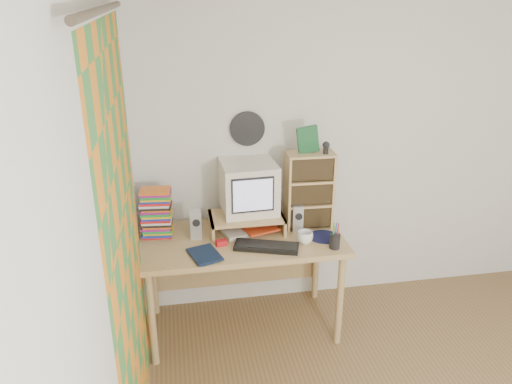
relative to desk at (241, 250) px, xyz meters
name	(u,v)px	position (x,y,z in m)	size (l,w,h in m)	color
back_wall	(368,146)	(1.03, 0.31, 0.63)	(3.50, 3.50, 0.00)	silver
left_wall	(107,301)	(-0.72, -1.44, 0.63)	(3.50, 3.50, 0.00)	silver
curtain	(128,260)	(-0.68, -0.96, 0.53)	(2.20, 2.20, 0.00)	orange
wall_disc	(247,129)	(0.10, 0.29, 0.81)	(0.25, 0.25, 0.02)	black
desk	(241,250)	(0.00, 0.00, 0.00)	(1.40, 0.70, 0.75)	tan
monitor_riser	(247,219)	(0.05, 0.04, 0.23)	(0.52, 0.30, 0.12)	tan
crt_monitor	(250,189)	(0.08, 0.09, 0.43)	(0.38, 0.38, 0.36)	white
speaker_left	(196,224)	(-0.31, -0.01, 0.24)	(0.08, 0.08, 0.20)	#BCBCC2
speaker_right	(297,218)	(0.40, -0.02, 0.23)	(0.07, 0.07, 0.20)	#BCBCC2
keyboard	(266,247)	(0.14, -0.25, 0.15)	(0.43, 0.14, 0.03)	black
dvd_stack	(157,217)	(-0.57, 0.07, 0.28)	(0.20, 0.14, 0.28)	brown
cd_rack	(309,190)	(0.50, 0.05, 0.41)	(0.33, 0.18, 0.55)	tan
mug	(305,237)	(0.41, -0.22, 0.18)	(0.11, 0.11, 0.09)	white
diary	(192,256)	(-0.36, -0.31, 0.16)	(0.21, 0.16, 0.04)	#0F1D3A
mousepad	(324,237)	(0.56, -0.15, 0.14)	(0.21, 0.21, 0.00)	#101236
pen_cup	(335,239)	(0.59, -0.32, 0.20)	(0.07, 0.07, 0.14)	black
papers	(248,230)	(0.06, 0.01, 0.15)	(0.27, 0.20, 0.04)	silver
red_box	(221,243)	(-0.15, -0.15, 0.15)	(0.07, 0.04, 0.04)	red
game_box	(308,140)	(0.48, 0.06, 0.78)	(0.14, 0.03, 0.18)	#18562C
webcam	(326,148)	(0.60, 0.01, 0.73)	(0.05, 0.05, 0.09)	black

